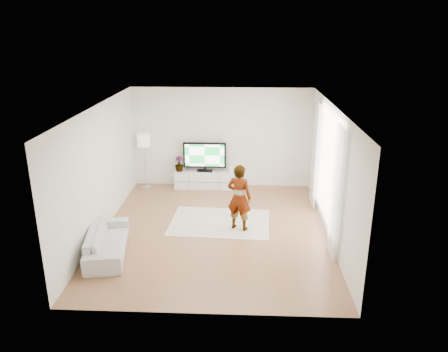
{
  "coord_description": "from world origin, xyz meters",
  "views": [
    {
      "loc": [
        0.61,
        -8.88,
        4.39
      ],
      "look_at": [
        0.19,
        0.4,
        1.17
      ],
      "focal_mm": 35.0,
      "sensor_mm": 36.0,
      "label": 1
    }
  ],
  "objects_px": {
    "television": "(205,156)",
    "media_console": "(205,179)",
    "sofa": "(107,241)",
    "floor_lamp": "(144,143)",
    "rug": "(220,222)",
    "player": "(239,197)"
  },
  "relations": [
    {
      "from": "player",
      "to": "floor_lamp",
      "type": "bearing_deg",
      "value": -23.98
    },
    {
      "from": "rug",
      "to": "sofa",
      "type": "xyz_separation_m",
      "value": [
        -2.19,
        -1.56,
        0.26
      ]
    },
    {
      "from": "rug",
      "to": "player",
      "type": "relative_size",
      "value": 1.51
    },
    {
      "from": "media_console",
      "to": "floor_lamp",
      "type": "height_order",
      "value": "floor_lamp"
    },
    {
      "from": "sofa",
      "to": "floor_lamp",
      "type": "bearing_deg",
      "value": -9.45
    },
    {
      "from": "television",
      "to": "sofa",
      "type": "height_order",
      "value": "television"
    },
    {
      "from": "player",
      "to": "sofa",
      "type": "bearing_deg",
      "value": 45.06
    },
    {
      "from": "television",
      "to": "media_console",
      "type": "bearing_deg",
      "value": -90.0
    },
    {
      "from": "rug",
      "to": "floor_lamp",
      "type": "relative_size",
      "value": 1.48
    },
    {
      "from": "floor_lamp",
      "to": "player",
      "type": "bearing_deg",
      "value": -44.02
    },
    {
      "from": "media_console",
      "to": "sofa",
      "type": "bearing_deg",
      "value": -112.85
    },
    {
      "from": "sofa",
      "to": "media_console",
      "type": "bearing_deg",
      "value": -32.9
    },
    {
      "from": "media_console",
      "to": "rug",
      "type": "relative_size",
      "value": 0.74
    },
    {
      "from": "rug",
      "to": "floor_lamp",
      "type": "height_order",
      "value": "floor_lamp"
    },
    {
      "from": "sofa",
      "to": "floor_lamp",
      "type": "relative_size",
      "value": 1.19
    },
    {
      "from": "rug",
      "to": "floor_lamp",
      "type": "xyz_separation_m",
      "value": [
        -2.23,
        2.26,
        1.31
      ]
    },
    {
      "from": "television",
      "to": "floor_lamp",
      "type": "distance_m",
      "value": 1.72
    },
    {
      "from": "television",
      "to": "floor_lamp",
      "type": "relative_size",
      "value": 0.77
    },
    {
      "from": "floor_lamp",
      "to": "television",
      "type": "bearing_deg",
      "value": 3.16
    },
    {
      "from": "rug",
      "to": "sofa",
      "type": "relative_size",
      "value": 1.25
    },
    {
      "from": "media_console",
      "to": "sofa",
      "type": "height_order",
      "value": "sofa"
    },
    {
      "from": "rug",
      "to": "television",
      "type": "bearing_deg",
      "value": 103.22
    }
  ]
}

